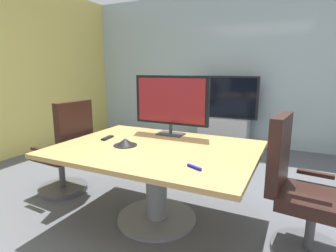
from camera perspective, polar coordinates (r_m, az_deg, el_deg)
ground_plane at (r=2.80m, az=-2.38°, el=-18.94°), size 7.34×7.34×0.00m
wall_back_glass_partition at (r=5.41m, az=13.86°, el=11.27°), size 6.15×0.10×2.83m
conference_table at (r=2.58m, az=-2.44°, el=-8.13°), size 1.80×1.34×0.73m
office_chair_left at (r=3.38m, az=-20.42°, el=-5.75°), size 0.61×0.59×1.09m
office_chair_right at (r=2.42m, az=25.64°, el=-13.26°), size 0.62×0.60×1.09m
tv_monitor at (r=2.93m, az=0.63°, el=5.04°), size 0.84×0.18×0.64m
wall_display_unit at (r=5.18m, az=11.49°, el=0.54°), size 1.20×0.36×1.31m
conference_phone at (r=2.60m, az=-8.88°, el=-3.37°), size 0.22×0.22×0.07m
remote_control at (r=2.89m, az=-12.47°, el=-2.42°), size 0.07×0.17×0.02m
whiteboard_marker at (r=2.00m, az=5.48°, el=-8.52°), size 0.13×0.07×0.02m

